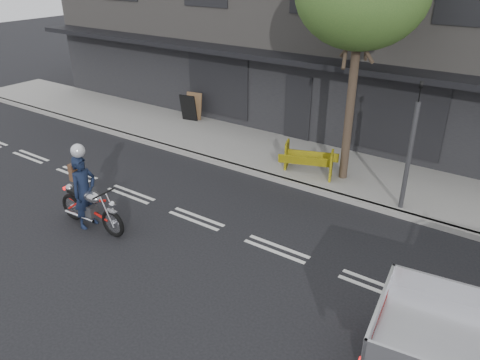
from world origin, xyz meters
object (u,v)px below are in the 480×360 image
traffic_light_pole (409,154)px  construction_barrier (305,162)px  sandwich_board (188,108)px  motorcycle (91,207)px  rider (85,192)px

traffic_light_pole → construction_barrier: size_ratio=2.19×
construction_barrier → sandwich_board: bearing=162.5°
motorcycle → rider: bearing=178.8°
rider → sandwich_board: 7.89m
rider → construction_barrier: bearing=-32.1°
traffic_light_pole → rider: size_ratio=1.87×
traffic_light_pole → sandwich_board: bearing=166.4°
traffic_light_pole → sandwich_board: 9.46m
motorcycle → rider: size_ratio=1.17×
traffic_light_pole → construction_barrier: traffic_light_pole is taller
traffic_light_pole → construction_barrier: bearing=174.6°
motorcycle → traffic_light_pole: bearing=38.9°
rider → construction_barrier: 6.28m
traffic_light_pole → construction_barrier: 3.19m
motorcycle → sandwich_board: 7.94m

